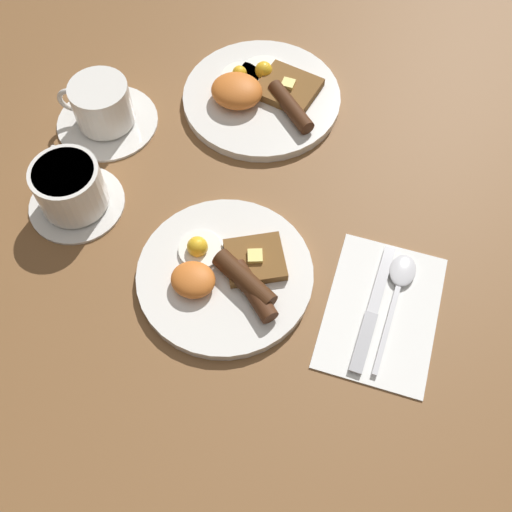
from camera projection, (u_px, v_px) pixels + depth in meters
The scene contains 8 objects.
ground_plane at pixel (225, 277), 0.82m from camera, with size 3.00×3.00×0.00m, color brown.
breakfast_plate_near at pixel (226, 274), 0.81m from camera, with size 0.24×0.24×0.04m.
breakfast_plate_far at pixel (260, 95), 0.98m from camera, with size 0.26×0.26×0.05m.
teacup_near at pixel (71, 189), 0.85m from camera, with size 0.14×0.14×0.08m.
teacup_far at pixel (103, 108), 0.93m from camera, with size 0.16×0.16×0.08m.
napkin at pixel (382, 311), 0.80m from camera, with size 0.15×0.21×0.01m, color white.
knife at pixel (371, 314), 0.79m from camera, with size 0.02×0.19×0.01m.
spoon at pixel (400, 282), 0.81m from camera, with size 0.04×0.18×0.01m.
Camera 1 is at (0.16, -0.35, 0.73)m, focal length 42.00 mm.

